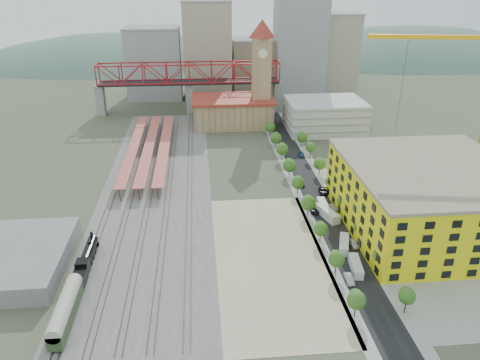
{
  "coord_description": "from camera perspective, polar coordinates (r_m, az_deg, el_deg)",
  "views": [
    {
      "loc": [
        -20.95,
        -131.4,
        67.45
      ],
      "look_at": [
        -9.41,
        -4.41,
        10.0
      ],
      "focal_mm": 35.0,
      "sensor_mm": 36.0,
      "label": 1
    }
  ],
  "objects": [
    {
      "name": "ballast_strip",
      "position": [
        164.15,
        -9.99,
        -0.39
      ],
      "size": [
        36.0,
        165.0,
        0.06
      ],
      "primitive_type": "cube",
      "color": "#605E59",
      "rests_on": "ground"
    },
    {
      "name": "car_6",
      "position": [
        156.6,
        10.11,
        -1.35
      ],
      "size": [
        3.27,
        5.94,
        1.58
      ],
      "primitive_type": "imported",
      "rotation": [
        0.0,
        0.0,
        -0.12
      ],
      "color": "black",
      "rests_on": "ground"
    },
    {
      "name": "coach",
      "position": [
        106.73,
        -20.51,
        -14.66
      ],
      "size": [
        3.2,
        18.57,
        5.83
      ],
      "color": "#2B3D21",
      "rests_on": "ground"
    },
    {
      "name": "car_3",
      "position": [
        161.06,
        7.46,
        -0.46
      ],
      "size": [
        2.07,
        4.73,
        1.35
      ],
      "primitive_type": "imported",
      "rotation": [
        0.0,
        0.0,
        -0.04
      ],
      "color": "#1A1C4D",
      "rests_on": "ground"
    },
    {
      "name": "street_asphalt",
      "position": [
        165.36,
        8.19,
        -0.07
      ],
      "size": [
        12.0,
        170.0,
        0.06
      ],
      "primitive_type": "cube",
      "color": "black",
      "rests_on": "ground"
    },
    {
      "name": "site_trailer_c",
      "position": [
        141.49,
        10.61,
        -4.05
      ],
      "size": [
        5.41,
        10.22,
        2.71
      ],
      "primitive_type": "cube",
      "rotation": [
        0.0,
        0.0,
        0.3
      ],
      "color": "silver",
      "rests_on": "ground"
    },
    {
      "name": "platform_canopies",
      "position": [
        188.54,
        -11.02,
        4.12
      ],
      "size": [
        16.0,
        80.0,
        4.12
      ],
      "color": "#B74C46",
      "rests_on": "ground"
    },
    {
      "name": "locomotive",
      "position": [
        122.7,
        -18.27,
        -9.33
      ],
      "size": [
        2.89,
        22.28,
        5.57
      ],
      "color": "black",
      "rests_on": "ground"
    },
    {
      "name": "car_5",
      "position": [
        146.78,
        11.22,
        -3.31
      ],
      "size": [
        1.96,
        4.31,
        1.37
      ],
      "primitive_type": "imported",
      "rotation": [
        0.0,
        0.0,
        0.13
      ],
      "color": "#99989D",
      "rests_on": "ground"
    },
    {
      "name": "sidewalk_east",
      "position": [
        166.68,
        10.03,
        -0.0
      ],
      "size": [
        3.0,
        170.0,
        0.04
      ],
      "primitive_type": "cube",
      "color": "gray",
      "rests_on": "ground"
    },
    {
      "name": "site_trailer_d",
      "position": [
        145.73,
        10.11,
        -3.19
      ],
      "size": [
        2.57,
        8.88,
        2.41
      ],
      "primitive_type": "cube",
      "rotation": [
        0.0,
        0.0,
        -0.03
      ],
      "color": "silver",
      "rests_on": "ground"
    },
    {
      "name": "car_0",
      "position": [
        123.88,
        11.73,
        -8.94
      ],
      "size": [
        1.88,
        4.07,
        1.35
      ],
      "primitive_type": "imported",
      "rotation": [
        0.0,
        0.0,
        0.07
      ],
      "color": "silver",
      "rests_on": "ground"
    },
    {
      "name": "parking_garage",
      "position": [
        217.86,
        10.27,
        7.75
      ],
      "size": [
        34.0,
        26.0,
        14.0
      ],
      "primitive_type": "cube",
      "color": "silver",
      "rests_on": "ground"
    },
    {
      "name": "truss_bridge",
      "position": [
        241.38,
        -6.19,
        12.5
      ],
      "size": [
        94.0,
        9.6,
        25.6
      ],
      "color": "gray",
      "rests_on": "ground"
    },
    {
      "name": "dirt_lot",
      "position": [
        121.71,
        3.74,
        -9.44
      ],
      "size": [
        28.0,
        67.0,
        0.06
      ],
      "primitive_type": "cube",
      "color": "tan",
      "rests_on": "ground"
    },
    {
      "name": "distant_hills",
      "position": [
        423.31,
        4.15,
        3.87
      ],
      "size": [
        647.0,
        264.0,
        227.0
      ],
      "color": "#4C6B59",
      "rests_on": "ground"
    },
    {
      "name": "car_7",
      "position": [
        186.8,
        7.52,
        3.09
      ],
      "size": [
        2.21,
        4.71,
        1.33
      ],
      "primitive_type": "imported",
      "rotation": [
        0.0,
        0.0,
        -0.08
      ],
      "color": "navy",
      "rests_on": "ground"
    },
    {
      "name": "car_2",
      "position": [
        144.46,
        9.03,
        -3.57
      ],
      "size": [
        2.65,
        5.47,
        1.5
      ],
      "primitive_type": "imported",
      "rotation": [
        0.0,
        0.0,
        0.03
      ],
      "color": "black",
      "rests_on": "ground"
    },
    {
      "name": "site_trailer_a",
      "position": [
        119.79,
        13.94,
        -10.16
      ],
      "size": [
        3.35,
        8.85,
        2.36
      ],
      "primitive_type": "cube",
      "rotation": [
        0.0,
        0.0,
        -0.13
      ],
      "color": "silver",
      "rests_on": "ground"
    },
    {
      "name": "car_4",
      "position": [
        129.4,
        13.72,
        -7.54
      ],
      "size": [
        2.03,
        4.67,
        1.57
      ],
      "primitive_type": "imported",
      "rotation": [
        0.0,
        0.0,
        0.04
      ],
      "color": "white",
      "rests_on": "ground"
    },
    {
      "name": "car_1",
      "position": [
        115.73,
        13.17,
        -11.68
      ],
      "size": [
        1.73,
        4.66,
        1.52
      ],
      "primitive_type": "imported",
      "rotation": [
        0.0,
        0.0,
        -0.02
      ],
      "color": "#9C9CA1",
      "rests_on": "ground"
    },
    {
      "name": "site_trailer_b",
      "position": [
        127.69,
        12.55,
        -7.66
      ],
      "size": [
        4.85,
        9.01,
        2.39
      ],
      "primitive_type": "cube",
      "rotation": [
        0.0,
        0.0,
        -0.31
      ],
      "color": "silver",
      "rests_on": "ground"
    },
    {
      "name": "street_trees",
      "position": [
        156.59,
        8.99,
        -1.58
      ],
      "size": [
        15.4,
        124.4,
        8.0
      ],
      "color": "#275C1B",
      "rests_on": "ground"
    },
    {
      "name": "ground",
      "position": [
        149.18,
        3.45,
        -2.68
      ],
      "size": [
        400.0,
        400.0,
        0.0
      ],
      "primitive_type": "plane",
      "color": "#474C38",
      "rests_on": "ground"
    },
    {
      "name": "warehouse",
      "position": [
        128.57,
        -25.16,
        -8.68
      ],
      "size": [
        22.0,
        32.0,
        5.0
      ],
      "primitive_type": "cube",
      "color": "gray",
      "rests_on": "ground"
    },
    {
      "name": "construction_building",
      "position": [
        140.51,
        22.0,
        -2.04
      ],
      "size": [
        44.6,
        50.6,
        18.8
      ],
      "color": "yellow",
      "rests_on": "ground"
    },
    {
      "name": "sidewalk_west",
      "position": [
        164.23,
        6.32,
        -0.15
      ],
      "size": [
        3.0,
        170.0,
        0.04
      ],
      "primitive_type": "cube",
      "color": "gray",
      "rests_on": "ground"
    },
    {
      "name": "clock_tower",
      "position": [
        216.86,
        2.64,
        13.93
      ],
      "size": [
        12.0,
        12.0,
        52.0
      ],
      "color": "tan",
      "rests_on": "ground"
    },
    {
      "name": "rail_tracks",
      "position": [
        164.27,
        -10.61,
        -0.37
      ],
      "size": [
        26.56,
        160.0,
        0.18
      ],
      "color": "#382B23",
      "rests_on": "ground"
    },
    {
      "name": "station_hall",
      "position": [
        222.46,
        -0.89,
        8.39
      ],
      "size": [
        38.0,
        24.0,
        13.1
      ],
      "color": "tan",
      "rests_on": "ground"
    },
    {
      "name": "construction_pad",
      "position": [
        145.96,
        22.49,
        -5.29
      ],
      "size": [
        50.0,
        90.0,
        0.06
      ],
      "primitive_type": "cube",
      "color": "gray",
      "rests_on": "ground"
    },
    {
      "name": "skyline",
      "position": [
        278.79,
        0.75,
        15.04
      ],
      "size": [
        133.0,
        46.0,
        60.0
      ],
      "color": "#9EA0A3",
      "rests_on": "ground"
    }
  ]
}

